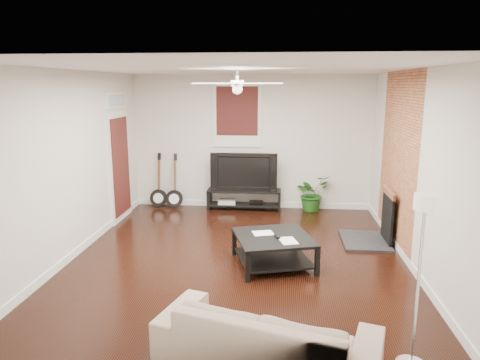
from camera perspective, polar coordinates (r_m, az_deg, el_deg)
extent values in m
cube|color=black|center=(6.73, -0.32, -10.35)|extent=(5.00, 6.00, 0.01)
cube|color=white|center=(6.22, -0.35, 14.24)|extent=(5.00, 6.00, 0.01)
cube|color=silver|center=(9.28, 1.50, 4.89)|extent=(5.00, 0.01, 2.80)
cube|color=silver|center=(3.45, -5.31, -7.84)|extent=(5.00, 0.01, 2.80)
cube|color=silver|center=(7.02, -21.10, 1.71)|extent=(0.01, 6.00, 2.80)
cube|color=silver|center=(6.57, 21.92, 0.97)|extent=(0.01, 6.00, 2.80)
cube|color=#9D5632|center=(7.51, 19.72, 2.45)|extent=(0.02, 2.20, 2.80)
cube|color=black|center=(7.65, 17.12, -4.43)|extent=(0.80, 1.10, 0.92)
cube|color=#330E0E|center=(9.22, -0.37, 8.28)|extent=(1.00, 0.06, 1.30)
cube|color=white|center=(8.75, -15.33, 3.02)|extent=(0.08, 1.00, 2.50)
cube|color=black|center=(9.30, 0.53, -2.53)|extent=(1.54, 0.41, 0.43)
imported|color=black|center=(9.18, 0.55, 1.18)|extent=(1.38, 0.18, 0.79)
cube|color=black|center=(6.52, 4.32, -9.05)|extent=(1.30, 1.30, 0.44)
imported|color=tan|center=(4.35, 3.46, -19.46)|extent=(2.19, 1.35, 0.60)
imported|color=#1D5418|center=(9.29, 9.28, -1.68)|extent=(0.90, 0.88, 0.76)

